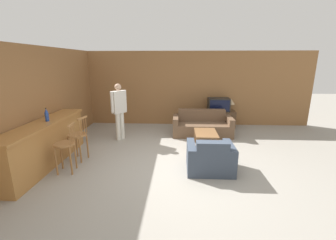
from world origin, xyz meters
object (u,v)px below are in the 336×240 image
object	(u,v)px
bar_chair_mid	(78,137)
tv	(219,105)
bottle	(47,115)
person_by_window	(119,109)
couch_far	(202,126)
coffee_table	(206,135)
bar_chair_near	(65,147)
tv_unit	(218,119)
armchair_near	(210,159)
table_lamp	(231,102)

from	to	relation	value
bar_chair_mid	tv	xyz separation A→B (m)	(3.68, 2.87, 0.26)
bottle	person_by_window	xyz separation A→B (m)	(1.15, 1.65, -0.19)
tv	person_by_window	size ratio (longest dim) A/B	0.44
couch_far	tv	world-z (taller)	tv
couch_far	coffee_table	world-z (taller)	couch_far
tv	person_by_window	distance (m)	3.39
bar_chair_near	tv	xyz separation A→B (m)	(3.68, 3.46, 0.26)
coffee_table	tv_unit	distance (m)	2.04
couch_far	coffee_table	xyz separation A→B (m)	(-0.01, -1.10, 0.08)
armchair_near	tv	distance (m)	3.40
couch_far	table_lamp	size ratio (longest dim) A/B	4.20
couch_far	tv_unit	bearing A→B (deg)	53.17
armchair_near	tv	world-z (taller)	tv
bar_chair_near	bottle	bearing A→B (deg)	143.70
bar_chair_mid	person_by_window	world-z (taller)	person_by_window
tv	bottle	world-z (taller)	bottle
table_lamp	tv_unit	bearing A→B (deg)	-180.00
bar_chair_near	coffee_table	size ratio (longest dim) A/B	1.22
couch_far	coffee_table	bearing A→B (deg)	-90.41
bar_chair_near	tv	world-z (taller)	bar_chair_near
armchair_near	bottle	xyz separation A→B (m)	(-3.53, 0.23, 0.84)
coffee_table	person_by_window	xyz separation A→B (m)	(-2.45, 0.53, 0.58)
bar_chair_mid	tv	bearing A→B (deg)	37.96
bar_chair_mid	tv_unit	distance (m)	4.68
tv	table_lamp	world-z (taller)	tv
couch_far	table_lamp	xyz separation A→B (m)	(1.04, 0.84, 0.63)
armchair_near	table_lamp	distance (m)	3.52
couch_far	person_by_window	xyz separation A→B (m)	(-2.45, -0.57, 0.66)
tv_unit	bar_chair_near	bearing A→B (deg)	-136.74
bar_chair_mid	bottle	size ratio (longest dim) A/B	3.56
bar_chair_near	tv_unit	xyz separation A→B (m)	(3.68, 3.46, -0.26)
coffee_table	tv	size ratio (longest dim) A/B	1.19
armchair_near	coffee_table	xyz separation A→B (m)	(0.06, 1.35, 0.08)
couch_far	person_by_window	distance (m)	2.60
bar_chair_mid	couch_far	size ratio (longest dim) A/B	0.57
bar_chair_mid	armchair_near	world-z (taller)	bar_chair_mid
armchair_near	table_lamp	xyz separation A→B (m)	(1.11, 3.29, 0.63)
tv_unit	person_by_window	size ratio (longest dim) A/B	0.69
couch_far	bottle	size ratio (longest dim) A/B	6.23
coffee_table	tv_unit	xyz separation A→B (m)	(0.64, 1.94, -0.06)
tv_unit	couch_far	bearing A→B (deg)	-126.83
bar_chair_mid	tv_unit	xyz separation A→B (m)	(3.68, 2.87, -0.26)
bar_chair_mid	tv	size ratio (longest dim) A/B	1.45
bar_chair_mid	bottle	bearing A→B (deg)	-161.81
armchair_near	couch_far	bearing A→B (deg)	88.33
bar_chair_mid	coffee_table	xyz separation A→B (m)	(3.04, 0.94, -0.20)
bar_chair_near	coffee_table	distance (m)	3.41
tv_unit	person_by_window	distance (m)	3.45
bar_chair_near	armchair_near	bearing A→B (deg)	3.42
bar_chair_mid	table_lamp	world-z (taller)	bar_chair_mid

